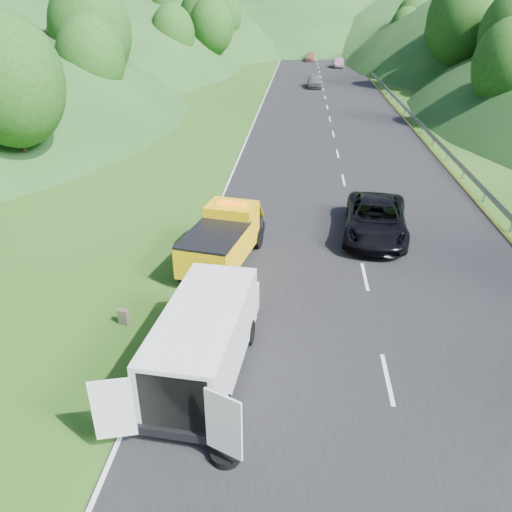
# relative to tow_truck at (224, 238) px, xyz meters

# --- Properties ---
(ground) EXTENTS (320.00, 320.00, 0.00)m
(ground) POSITION_rel_tow_truck_xyz_m (2.65, -4.71, -1.14)
(ground) COLOR #38661E
(ground) RESTS_ON ground
(road_surface) EXTENTS (14.00, 200.00, 0.02)m
(road_surface) POSITION_rel_tow_truck_xyz_m (5.65, 35.29, -1.13)
(road_surface) COLOR black
(road_surface) RESTS_ON ground
(guardrail) EXTENTS (0.06, 140.00, 1.52)m
(guardrail) POSITION_rel_tow_truck_xyz_m (12.95, 47.79, -1.14)
(guardrail) COLOR gray
(guardrail) RESTS_ON ground
(tree_line_left) EXTENTS (14.00, 140.00, 14.00)m
(tree_line_left) POSITION_rel_tow_truck_xyz_m (-16.35, 55.29, -1.14)
(tree_line_left) COLOR #27601C
(tree_line_left) RESTS_ON ground
(tree_line_right) EXTENTS (14.00, 140.00, 14.00)m
(tree_line_right) POSITION_rel_tow_truck_xyz_m (25.65, 55.29, -1.14)
(tree_line_right) COLOR #27601C
(tree_line_right) RESTS_ON ground
(hills_backdrop) EXTENTS (201.00, 288.60, 44.00)m
(hills_backdrop) POSITION_rel_tow_truck_xyz_m (9.15, 129.99, -1.14)
(hills_backdrop) COLOR #2D5B23
(hills_backdrop) RESTS_ON ground
(tow_truck) EXTENTS (3.01, 5.72, 2.34)m
(tow_truck) POSITION_rel_tow_truck_xyz_m (0.00, 0.00, 0.00)
(tow_truck) COLOR black
(tow_truck) RESTS_ON ground
(white_van) EXTENTS (3.48, 6.58, 2.26)m
(white_van) POSITION_rel_tow_truck_xyz_m (0.48, -6.85, 0.13)
(white_van) COLOR black
(white_van) RESTS_ON ground
(woman) EXTENTS (0.42, 0.55, 1.45)m
(woman) POSITION_rel_tow_truck_xyz_m (-0.50, -4.12, -1.14)
(woman) COLOR silver
(woman) RESTS_ON ground
(child) EXTENTS (0.54, 0.50, 0.89)m
(child) POSITION_rel_tow_truck_xyz_m (0.07, -4.69, -1.14)
(child) COLOR #A3A95A
(child) RESTS_ON ground
(worker) EXTENTS (1.29, 0.81, 1.92)m
(worker) POSITION_rel_tow_truck_xyz_m (0.87, -9.23, -1.14)
(worker) COLOR black
(worker) RESTS_ON ground
(suitcase) EXTENTS (0.37, 0.26, 0.55)m
(suitcase) POSITION_rel_tow_truck_xyz_m (-2.72, -4.64, -0.87)
(suitcase) COLOR #514A3D
(suitcase) RESTS_ON ground
(spare_tire) EXTENTS (0.74, 0.74, 0.20)m
(spare_tire) POSITION_rel_tow_truck_xyz_m (1.44, -9.85, -1.14)
(spare_tire) COLOR black
(spare_tire) RESTS_ON ground
(passing_suv) EXTENTS (3.41, 6.20, 1.64)m
(passing_suv) POSITION_rel_tow_truck_xyz_m (6.48, 3.26, -1.14)
(passing_suv) COLOR black
(passing_suv) RESTS_ON ground
(dist_car_a) EXTENTS (1.87, 4.66, 1.59)m
(dist_car_a) POSITION_rel_tow_truck_xyz_m (4.58, 48.89, -1.14)
(dist_car_a) COLOR #4B4C50
(dist_car_a) RESTS_ON ground
(dist_car_b) EXTENTS (1.51, 4.34, 1.43)m
(dist_car_b) POSITION_rel_tow_truck_xyz_m (8.91, 71.66, -1.14)
(dist_car_b) COLOR #6A4658
(dist_car_b) RESTS_ON ground
(dist_car_c) EXTENTS (1.94, 4.76, 1.38)m
(dist_car_c) POSITION_rel_tow_truck_xyz_m (4.35, 81.89, -1.14)
(dist_car_c) COLOR brown
(dist_car_c) RESTS_ON ground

